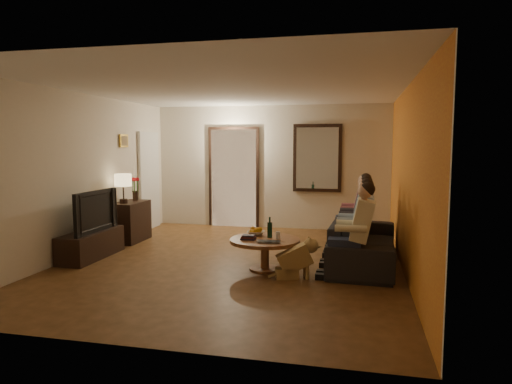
% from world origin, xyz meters
% --- Properties ---
extents(floor, '(5.00, 6.00, 0.01)m').
position_xyz_m(floor, '(0.00, 0.00, 0.00)').
color(floor, '#482F13').
rests_on(floor, ground).
extents(ceiling, '(5.00, 6.00, 0.01)m').
position_xyz_m(ceiling, '(0.00, 0.00, 2.60)').
color(ceiling, white).
rests_on(ceiling, back_wall).
extents(back_wall, '(5.00, 0.02, 2.60)m').
position_xyz_m(back_wall, '(0.00, 3.00, 1.30)').
color(back_wall, beige).
rests_on(back_wall, floor).
extents(front_wall, '(5.00, 0.02, 2.60)m').
position_xyz_m(front_wall, '(0.00, -3.00, 1.30)').
color(front_wall, beige).
rests_on(front_wall, floor).
extents(left_wall, '(0.02, 6.00, 2.60)m').
position_xyz_m(left_wall, '(-2.50, 0.00, 1.30)').
color(left_wall, beige).
rests_on(left_wall, floor).
extents(right_wall, '(0.02, 6.00, 2.60)m').
position_xyz_m(right_wall, '(2.50, 0.00, 1.30)').
color(right_wall, beige).
rests_on(right_wall, floor).
extents(orange_accent, '(0.01, 6.00, 2.60)m').
position_xyz_m(orange_accent, '(2.49, 0.00, 1.30)').
color(orange_accent, '#CD5F23').
rests_on(orange_accent, right_wall).
extents(kitchen_doorway, '(1.00, 0.06, 2.10)m').
position_xyz_m(kitchen_doorway, '(-0.80, 2.98, 1.05)').
color(kitchen_doorway, '#FFE0A5').
rests_on(kitchen_doorway, floor).
extents(door_trim, '(1.12, 0.04, 2.22)m').
position_xyz_m(door_trim, '(-0.80, 2.97, 1.05)').
color(door_trim, black).
rests_on(door_trim, floor).
extents(fridge_glimpse, '(0.45, 0.03, 1.70)m').
position_xyz_m(fridge_glimpse, '(-0.55, 2.98, 0.90)').
color(fridge_glimpse, silver).
rests_on(fridge_glimpse, floor).
extents(mirror_frame, '(1.00, 0.05, 1.40)m').
position_xyz_m(mirror_frame, '(1.00, 2.96, 1.50)').
color(mirror_frame, black).
rests_on(mirror_frame, back_wall).
extents(mirror_glass, '(0.86, 0.02, 1.26)m').
position_xyz_m(mirror_glass, '(1.00, 2.93, 1.50)').
color(mirror_glass, white).
rests_on(mirror_glass, back_wall).
extents(white_door, '(0.06, 0.85, 2.04)m').
position_xyz_m(white_door, '(-2.46, 2.30, 1.02)').
color(white_door, white).
rests_on(white_door, floor).
extents(framed_art, '(0.03, 0.28, 0.24)m').
position_xyz_m(framed_art, '(-2.47, 1.30, 1.85)').
color(framed_art, '#B28C33').
rests_on(framed_art, left_wall).
extents(art_canvas, '(0.01, 0.22, 0.18)m').
position_xyz_m(art_canvas, '(-2.46, 1.30, 1.85)').
color(art_canvas, brown).
rests_on(art_canvas, left_wall).
extents(dresser, '(0.45, 0.82, 0.73)m').
position_xyz_m(dresser, '(-2.25, 1.05, 0.37)').
color(dresser, black).
rests_on(dresser, floor).
extents(table_lamp, '(0.30, 0.30, 0.54)m').
position_xyz_m(table_lamp, '(-2.25, 0.83, 1.00)').
color(table_lamp, beige).
rests_on(table_lamp, dresser).
extents(flower_vase, '(0.14, 0.14, 0.44)m').
position_xyz_m(flower_vase, '(-2.25, 1.27, 0.95)').
color(flower_vase, red).
rests_on(flower_vase, dresser).
extents(tv_stand, '(0.45, 1.26, 0.42)m').
position_xyz_m(tv_stand, '(-2.25, -0.22, 0.21)').
color(tv_stand, black).
rests_on(tv_stand, floor).
extents(tv, '(1.13, 0.15, 0.65)m').
position_xyz_m(tv, '(-2.25, -0.22, 0.75)').
color(tv, black).
rests_on(tv, tv_stand).
extents(sofa, '(2.34, 1.03, 0.67)m').
position_xyz_m(sofa, '(1.94, 0.39, 0.33)').
color(sofa, black).
rests_on(sofa, floor).
extents(person_a, '(0.60, 0.40, 1.20)m').
position_xyz_m(person_a, '(1.84, -0.51, 0.60)').
color(person_a, tan).
rests_on(person_a, sofa).
extents(person_b, '(0.60, 0.40, 1.20)m').
position_xyz_m(person_b, '(1.84, 0.09, 0.60)').
color(person_b, tan).
rests_on(person_b, sofa).
extents(person_c, '(0.60, 0.40, 1.20)m').
position_xyz_m(person_c, '(1.84, 0.69, 0.60)').
color(person_c, tan).
rests_on(person_c, sofa).
extents(person_d, '(0.60, 0.40, 1.20)m').
position_xyz_m(person_d, '(1.84, 1.29, 0.60)').
color(person_d, tan).
rests_on(person_d, sofa).
extents(dog, '(0.61, 0.40, 0.56)m').
position_xyz_m(dog, '(1.03, -0.61, 0.28)').
color(dog, '#9C7E48').
rests_on(dog, floor).
extents(coffee_table, '(1.20, 1.20, 0.45)m').
position_xyz_m(coffee_table, '(0.57, -0.30, 0.23)').
color(coffee_table, brown).
rests_on(coffee_table, floor).
extents(bowl, '(0.26, 0.26, 0.06)m').
position_xyz_m(bowl, '(0.39, -0.08, 0.48)').
color(bowl, white).
rests_on(bowl, coffee_table).
extents(oranges, '(0.20, 0.20, 0.08)m').
position_xyz_m(oranges, '(0.39, -0.08, 0.55)').
color(oranges, orange).
rests_on(oranges, bowl).
extents(wine_bottle, '(0.07, 0.07, 0.31)m').
position_xyz_m(wine_bottle, '(0.62, -0.20, 0.60)').
color(wine_bottle, black).
rests_on(wine_bottle, coffee_table).
extents(wine_glass, '(0.06, 0.06, 0.10)m').
position_xyz_m(wine_glass, '(0.75, -0.25, 0.50)').
color(wine_glass, silver).
rests_on(wine_glass, coffee_table).
extents(book_stack, '(0.20, 0.15, 0.07)m').
position_xyz_m(book_stack, '(0.35, -0.40, 0.48)').
color(book_stack, black).
rests_on(book_stack, coffee_table).
extents(laptop, '(0.34, 0.23, 0.03)m').
position_xyz_m(laptop, '(0.67, -0.58, 0.46)').
color(laptop, black).
rests_on(laptop, coffee_table).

